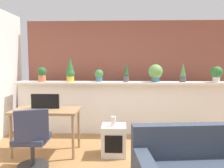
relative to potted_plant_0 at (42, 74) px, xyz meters
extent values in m
cube|color=white|center=(1.78, 0.07, -0.75)|extent=(4.64, 0.16, 1.09)
cube|color=white|center=(1.78, 0.03, -0.19)|extent=(4.64, 0.38, 0.04)
cube|color=brown|center=(1.78, 0.67, -0.04)|extent=(4.64, 0.10, 2.50)
cylinder|color=#C66B42|center=(0.00, 0.00, -0.10)|extent=(0.15, 0.15, 0.14)
sphere|color=#235B2D|center=(0.00, 0.00, 0.05)|extent=(0.19, 0.19, 0.19)
cylinder|color=gold|center=(0.60, 0.03, -0.11)|extent=(0.16, 0.16, 0.11)
sphere|color=#2D7033|center=(0.60, 0.03, 0.00)|extent=(0.18, 0.18, 0.18)
cone|color=#2D7033|center=(0.60, 0.03, 0.19)|extent=(0.16, 0.16, 0.31)
cylinder|color=#386B84|center=(1.21, 0.07, -0.12)|extent=(0.14, 0.14, 0.10)
sphere|color=#3D843D|center=(1.21, 0.07, 0.00)|extent=(0.18, 0.18, 0.18)
cylinder|color=#4C4C51|center=(1.78, 0.00, -0.11)|extent=(0.11, 0.11, 0.12)
sphere|color=#235B2D|center=(1.78, 0.00, -0.02)|extent=(0.10, 0.10, 0.10)
cone|color=#235B2D|center=(1.78, 0.00, 0.13)|extent=(0.08, 0.08, 0.27)
cylinder|color=#386B84|center=(2.40, 0.04, -0.12)|extent=(0.16, 0.16, 0.10)
sphere|color=#669E4C|center=(2.40, 0.04, 0.05)|extent=(0.30, 0.30, 0.30)
cylinder|color=#4C4C51|center=(2.97, 0.01, -0.11)|extent=(0.12, 0.12, 0.12)
cone|color=#4C9347|center=(2.97, 0.01, 0.09)|extent=(0.11, 0.11, 0.28)
cylinder|color=silver|center=(3.65, 0.00, -0.11)|extent=(0.14, 0.14, 0.12)
sphere|color=#2D7033|center=(3.65, 0.00, 0.04)|extent=(0.24, 0.24, 0.24)
cylinder|color=#99754C|center=(-0.08, -1.30, -0.94)|extent=(0.04, 0.04, 0.71)
cylinder|color=#99754C|center=(0.92, -1.30, -0.94)|extent=(0.04, 0.04, 0.71)
cylinder|color=#99754C|center=(-0.08, -0.80, -0.94)|extent=(0.04, 0.04, 0.71)
cylinder|color=#99754C|center=(0.92, -0.80, -0.94)|extent=(0.04, 0.04, 0.71)
cube|color=#99754C|center=(0.42, -1.05, -0.56)|extent=(1.10, 0.60, 0.04)
cube|color=black|center=(0.38, -0.97, -0.42)|extent=(0.48, 0.04, 0.25)
cylinder|color=#262628|center=(0.41, -1.67, -1.26)|extent=(0.44, 0.44, 0.07)
cylinder|color=#333333|center=(0.41, -1.67, -1.05)|extent=(0.06, 0.06, 0.34)
cube|color=#2D334C|center=(0.41, -1.67, -0.84)|extent=(0.44, 0.44, 0.08)
cube|color=#2D334C|center=(0.48, -1.84, -0.59)|extent=(0.43, 0.23, 0.42)
cube|color=silver|center=(1.56, -1.09, -1.04)|extent=(0.40, 0.40, 0.50)
cube|color=black|center=(1.56, -1.28, -1.04)|extent=(0.28, 0.04, 0.28)
cylinder|color=silver|center=(1.55, -1.13, -0.72)|extent=(0.08, 0.08, 0.16)
cube|color=#333D4C|center=(2.58, -2.06, -0.69)|extent=(1.57, 0.33, 0.40)
cube|color=#333D4C|center=(1.92, -2.43, -0.81)|extent=(0.24, 0.77, 0.16)
camera|label=1|loc=(1.67, -4.77, 0.25)|focal=36.51mm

